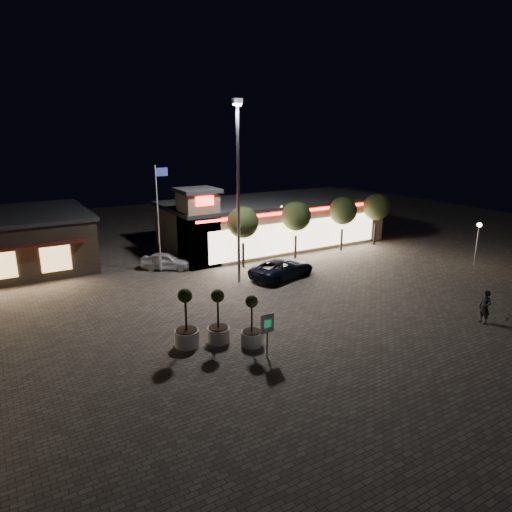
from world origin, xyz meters
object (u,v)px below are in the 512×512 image
planter_mid (252,330)px  white_sedan (166,261)px  valet_sign (267,327)px  pickup_truck (282,268)px  planter_left (186,328)px  pedestrian (485,307)px

planter_mid → white_sedan: bearing=87.0°
white_sedan → valet_sign: bearing=-148.1°
pickup_truck → white_sedan: pickup_truck is taller
pickup_truck → planter_mid: planter_mid is taller
valet_sign → planter_mid: bearing=91.0°
white_sedan → valet_sign: valet_sign is taller
valet_sign → white_sedan: bearing=87.4°
planter_left → white_sedan: bearing=74.4°
white_sedan → planter_left: bearing=-161.1°
pedestrian → white_sedan: bearing=-140.3°
pickup_truck → planter_left: 12.09m
planter_left → pickup_truck: bearing=33.0°
planter_left → planter_mid: planter_left is taller
white_sedan → planter_left: planter_left is taller
pickup_truck → pedestrian: bearing=-171.3°
pedestrian → valet_sign: valet_sign is taller
planter_left → valet_sign: bearing=-46.5°
white_sedan → pedestrian: size_ratio=2.02×
planter_left → pedestrian: bearing=-21.0°
pickup_truck → planter_mid: (-7.31, -8.17, 0.10)m
pickup_truck → white_sedan: (-6.56, 6.27, -0.06)m
white_sedan → planter_mid: 14.46m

